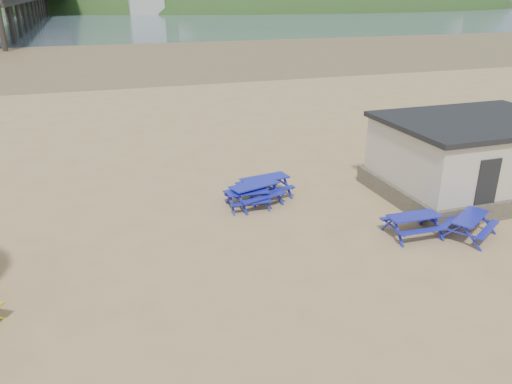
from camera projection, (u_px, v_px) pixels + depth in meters
name	position (u px, v px, depth m)	size (l,w,h in m)	color
ground	(233.00, 239.00, 16.96)	(400.00, 400.00, 0.00)	tan
wet_sand	(116.00, 55.00, 65.28)	(400.00, 400.00, 0.00)	olive
sea	(91.00, 16.00, 166.30)	(400.00, 400.00, 0.00)	#465764
picnic_table_blue_a	(248.00, 199.00, 19.37)	(1.66, 1.36, 0.67)	#1E18A7
picnic_table_blue_b	(254.00, 194.00, 19.67)	(2.32, 2.06, 0.82)	#1E18A7
picnic_table_blue_c	(265.00, 187.00, 20.37)	(2.18, 1.86, 0.82)	#1E18A7
picnic_table_blue_e	(413.00, 225.00, 17.13)	(1.84, 1.50, 0.75)	#1E18A7
picnic_table_blue_f	(469.00, 226.00, 17.04)	(2.30, 2.19, 0.76)	#1E18A7
amenity_block	(473.00, 157.00, 20.36)	(7.40, 5.40, 3.15)	#665B4C
headland_town	(278.00, 29.00, 249.12)	(264.00, 144.00, 108.00)	#2D4C1E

